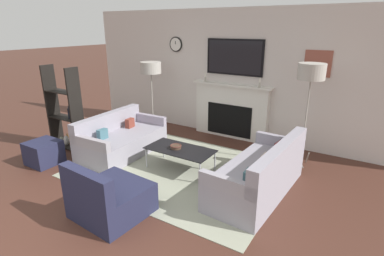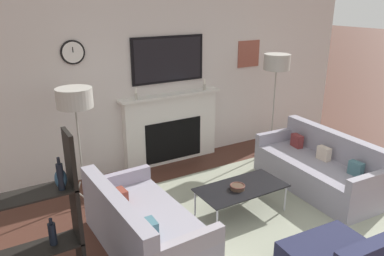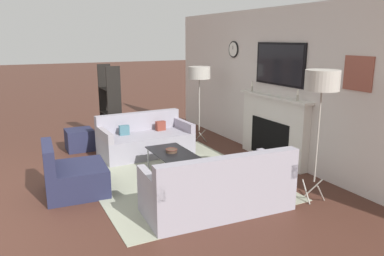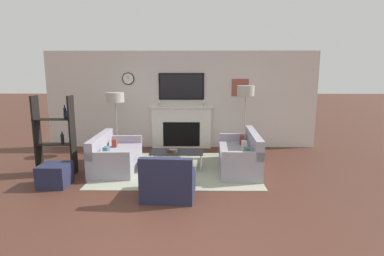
{
  "view_description": "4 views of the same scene",
  "coord_description": "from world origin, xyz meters",
  "px_view_note": "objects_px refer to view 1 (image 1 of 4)",
  "views": [
    {
      "loc": [
        2.61,
        -1.0,
        2.34
      ],
      "look_at": [
        0.1,
        3.01,
        0.73
      ],
      "focal_mm": 28.0,
      "sensor_mm": 36.0,
      "label": 1
    },
    {
      "loc": [
        -2.72,
        -0.49,
        2.65
      ],
      "look_at": [
        -0.34,
        3.52,
        1.03
      ],
      "focal_mm": 35.0,
      "sensor_mm": 36.0,
      "label": 2
    },
    {
      "loc": [
        5.18,
        0.53,
        2.16
      ],
      "look_at": [
        0.09,
        3.09,
        0.8
      ],
      "focal_mm": 35.0,
      "sensor_mm": 36.0,
      "label": 3
    },
    {
      "loc": [
        0.39,
        -3.54,
        2.04
      ],
      "look_at": [
        0.31,
        3.11,
        0.86
      ],
      "focal_mm": 28.0,
      "sensor_mm": 36.0,
      "label": 4
    }
  ],
  "objects_px": {
    "armchair": "(109,198)",
    "floor_lamp_left": "(151,68)",
    "shelf_unit": "(65,112)",
    "ottoman": "(44,153)",
    "couch_left": "(121,140)",
    "coffee_table": "(180,150)",
    "couch_right": "(260,175)",
    "decorative_bowl": "(176,147)",
    "floor_lamp_right": "(312,73)"
  },
  "relations": [
    {
      "from": "armchair",
      "to": "floor_lamp_left",
      "type": "height_order",
      "value": "floor_lamp_left"
    },
    {
      "from": "shelf_unit",
      "to": "ottoman",
      "type": "relative_size",
      "value": 3.2
    },
    {
      "from": "floor_lamp_left",
      "to": "ottoman",
      "type": "relative_size",
      "value": 3.14
    },
    {
      "from": "couch_left",
      "to": "coffee_table",
      "type": "bearing_deg",
      "value": 0.4
    },
    {
      "from": "floor_lamp_left",
      "to": "shelf_unit",
      "type": "distance_m",
      "value": 2.01
    },
    {
      "from": "armchair",
      "to": "floor_lamp_left",
      "type": "distance_m",
      "value": 3.52
    },
    {
      "from": "couch_right",
      "to": "decorative_bowl",
      "type": "distance_m",
      "value": 1.49
    },
    {
      "from": "ottoman",
      "to": "shelf_unit",
      "type": "bearing_deg",
      "value": 111.28
    },
    {
      "from": "coffee_table",
      "to": "floor_lamp_left",
      "type": "relative_size",
      "value": 0.72
    },
    {
      "from": "couch_left",
      "to": "armchair",
      "type": "distance_m",
      "value": 2.05
    },
    {
      "from": "decorative_bowl",
      "to": "floor_lamp_left",
      "type": "bearing_deg",
      "value": 139.79
    },
    {
      "from": "couch_left",
      "to": "shelf_unit",
      "type": "xyz_separation_m",
      "value": [
        -1.12,
        -0.35,
        0.47
      ]
    },
    {
      "from": "floor_lamp_left",
      "to": "floor_lamp_right",
      "type": "height_order",
      "value": "floor_lamp_right"
    },
    {
      "from": "coffee_table",
      "to": "ottoman",
      "type": "distance_m",
      "value": 2.46
    },
    {
      "from": "couch_left",
      "to": "floor_lamp_left",
      "type": "bearing_deg",
      "value": 102.33
    },
    {
      "from": "couch_right",
      "to": "shelf_unit",
      "type": "distance_m",
      "value": 3.93
    },
    {
      "from": "shelf_unit",
      "to": "ottoman",
      "type": "distance_m",
      "value": 0.93
    },
    {
      "from": "coffee_table",
      "to": "shelf_unit",
      "type": "relative_size",
      "value": 0.7
    },
    {
      "from": "coffee_table",
      "to": "decorative_bowl",
      "type": "relative_size",
      "value": 5.92
    },
    {
      "from": "floor_lamp_right",
      "to": "ottoman",
      "type": "bearing_deg",
      "value": -148.43
    },
    {
      "from": "decorative_bowl",
      "to": "couch_left",
      "type": "bearing_deg",
      "value": 179.72
    },
    {
      "from": "floor_lamp_left",
      "to": "couch_left",
      "type": "bearing_deg",
      "value": -77.67
    },
    {
      "from": "coffee_table",
      "to": "ottoman",
      "type": "bearing_deg",
      "value": -153.94
    },
    {
      "from": "couch_right",
      "to": "coffee_table",
      "type": "relative_size",
      "value": 1.66
    },
    {
      "from": "couch_right",
      "to": "decorative_bowl",
      "type": "relative_size",
      "value": 9.85
    },
    {
      "from": "coffee_table",
      "to": "decorative_bowl",
      "type": "distance_m",
      "value": 0.09
    },
    {
      "from": "couch_left",
      "to": "armchair",
      "type": "relative_size",
      "value": 1.91
    },
    {
      "from": "decorative_bowl",
      "to": "shelf_unit",
      "type": "height_order",
      "value": "shelf_unit"
    },
    {
      "from": "decorative_bowl",
      "to": "shelf_unit",
      "type": "relative_size",
      "value": 0.12
    },
    {
      "from": "coffee_table",
      "to": "shelf_unit",
      "type": "xyz_separation_m",
      "value": [
        -2.48,
        -0.36,
        0.38
      ]
    },
    {
      "from": "floor_lamp_left",
      "to": "shelf_unit",
      "type": "xyz_separation_m",
      "value": [
        -0.83,
        -1.68,
        -0.72
      ]
    },
    {
      "from": "armchair",
      "to": "coffee_table",
      "type": "height_order",
      "value": "armchair"
    },
    {
      "from": "coffee_table",
      "to": "ottoman",
      "type": "xyz_separation_m",
      "value": [
        -2.2,
        -1.08,
        -0.15
      ]
    },
    {
      "from": "shelf_unit",
      "to": "decorative_bowl",
      "type": "bearing_deg",
      "value": 8.21
    },
    {
      "from": "couch_left",
      "to": "armchair",
      "type": "height_order",
      "value": "armchair"
    },
    {
      "from": "couch_left",
      "to": "floor_lamp_right",
      "type": "bearing_deg",
      "value": 23.46
    },
    {
      "from": "armchair",
      "to": "couch_left",
      "type": "bearing_deg",
      "value": 130.43
    },
    {
      "from": "floor_lamp_left",
      "to": "ottoman",
      "type": "height_order",
      "value": "floor_lamp_left"
    },
    {
      "from": "couch_left",
      "to": "shelf_unit",
      "type": "height_order",
      "value": "shelf_unit"
    },
    {
      "from": "couch_right",
      "to": "shelf_unit",
      "type": "xyz_separation_m",
      "value": [
        -3.89,
        -0.35,
        0.45
      ]
    },
    {
      "from": "floor_lamp_right",
      "to": "ottoman",
      "type": "relative_size",
      "value": 3.49
    },
    {
      "from": "coffee_table",
      "to": "floor_lamp_right",
      "type": "xyz_separation_m",
      "value": [
        1.7,
        1.32,
        1.26
      ]
    },
    {
      "from": "couch_right",
      "to": "floor_lamp_right",
      "type": "height_order",
      "value": "floor_lamp_right"
    },
    {
      "from": "decorative_bowl",
      "to": "floor_lamp_right",
      "type": "distance_m",
      "value": 2.53
    },
    {
      "from": "armchair",
      "to": "couch_right",
      "type": "bearing_deg",
      "value": 47.24
    },
    {
      "from": "shelf_unit",
      "to": "coffee_table",
      "type": "bearing_deg",
      "value": 8.32
    },
    {
      "from": "armchair",
      "to": "coffee_table",
      "type": "xyz_separation_m",
      "value": [
        0.04,
        1.57,
        0.11
      ]
    },
    {
      "from": "couch_left",
      "to": "decorative_bowl",
      "type": "height_order",
      "value": "couch_left"
    },
    {
      "from": "shelf_unit",
      "to": "ottoman",
      "type": "bearing_deg",
      "value": -68.72
    },
    {
      "from": "decorative_bowl",
      "to": "floor_lamp_left",
      "type": "height_order",
      "value": "floor_lamp_left"
    }
  ]
}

